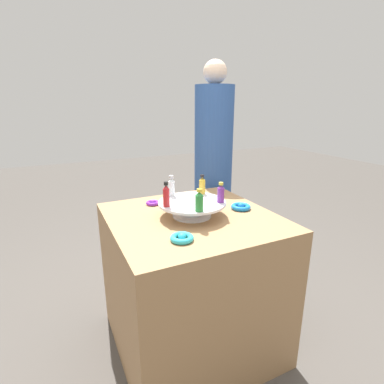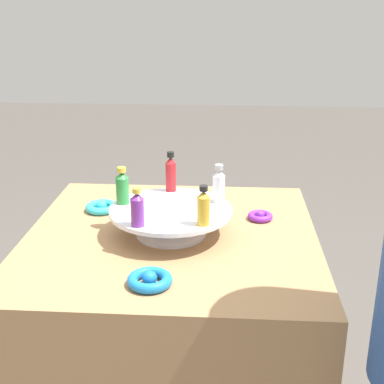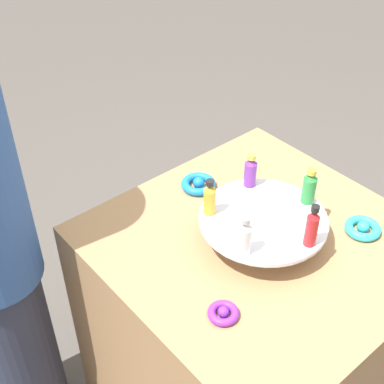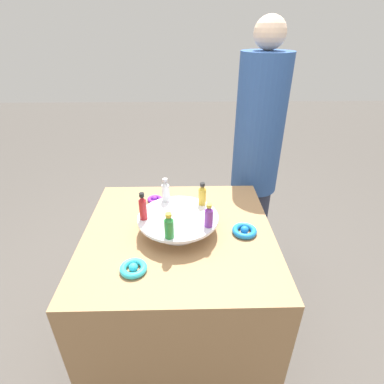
{
  "view_description": "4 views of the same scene",
  "coord_description": "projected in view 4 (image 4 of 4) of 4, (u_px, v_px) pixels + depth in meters",
  "views": [
    {
      "loc": [
        -1.3,
        0.62,
        1.35
      ],
      "look_at": [
        0.0,
        -0.0,
        0.91
      ],
      "focal_mm": 28.0,
      "sensor_mm": 36.0,
      "label": 1
    },
    {
      "loc": [
        0.15,
        -1.38,
        1.42
      ],
      "look_at": [
        0.06,
        -0.05,
        0.93
      ],
      "focal_mm": 50.0,
      "sensor_mm": 36.0,
      "label": 2
    },
    {
      "loc": [
        0.84,
        0.69,
        1.8
      ],
      "look_at": [
        0.15,
        -0.12,
        0.96
      ],
      "focal_mm": 50.0,
      "sensor_mm": 36.0,
      "label": 3
    },
    {
      "loc": [
        -1.06,
        -0.03,
        1.58
      ],
      "look_at": [
        0.08,
        -0.06,
        0.94
      ],
      "focal_mm": 28.0,
      "sensor_mm": 36.0,
      "label": 4
    }
  ],
  "objects": [
    {
      "name": "ribbon_bow_blue",
      "position": [
        244.0,
        231.0,
        1.3
      ],
      "size": [
        0.11,
        0.11,
        0.04
      ],
      "color": "blue",
      "rests_on": "party_table"
    },
    {
      "name": "bottle_red",
      "position": [
        143.0,
        207.0,
        1.23
      ],
      "size": [
        0.03,
        0.03,
        0.12
      ],
      "color": "#B21E23",
      "rests_on": "display_stand"
    },
    {
      "name": "display_stand",
      "position": [
        178.0,
        221.0,
        1.29
      ],
      "size": [
        0.35,
        0.35,
        0.08
      ],
      "color": "silver",
      "rests_on": "party_table"
    },
    {
      "name": "bottle_clear",
      "position": [
        166.0,
        191.0,
        1.37
      ],
      "size": [
        0.04,
        0.04,
        0.11
      ],
      "color": "silver",
      "rests_on": "display_stand"
    },
    {
      "name": "bottle_gold",
      "position": [
        202.0,
        195.0,
        1.34
      ],
      "size": [
        0.03,
        0.03,
        0.11
      ],
      "color": "gold",
      "rests_on": "display_stand"
    },
    {
      "name": "ribbon_bow_purple",
      "position": [
        155.0,
        199.0,
        1.53
      ],
      "size": [
        0.08,
        0.08,
        0.03
      ],
      "color": "purple",
      "rests_on": "party_table"
    },
    {
      "name": "ribbon_bow_teal",
      "position": [
        133.0,
        268.0,
        1.1
      ],
      "size": [
        0.1,
        0.1,
        0.03
      ],
      "color": "#2DB7CC",
      "rests_on": "party_table"
    },
    {
      "name": "bottle_purple",
      "position": [
        209.0,
        216.0,
        1.19
      ],
      "size": [
        0.04,
        0.04,
        0.1
      ],
      "color": "#702D93",
      "rests_on": "display_stand"
    },
    {
      "name": "person_figure",
      "position": [
        255.0,
        167.0,
        1.82
      ],
      "size": [
        0.28,
        0.28,
        1.63
      ],
      "rotation": [
        0.0,
        0.0,
        2.48
      ],
      "color": "#282D42",
      "rests_on": "ground_plane"
    },
    {
      "name": "bottle_green",
      "position": [
        169.0,
        226.0,
        1.13
      ],
      "size": [
        0.04,
        0.04,
        0.11
      ],
      "color": "#288438",
      "rests_on": "display_stand"
    },
    {
      "name": "party_table",
      "position": [
        180.0,
        294.0,
        1.51
      ],
      "size": [
        0.83,
        0.83,
        0.79
      ],
      "color": "#9E754C",
      "rests_on": "ground_plane"
    },
    {
      "name": "ground_plane",
      "position": [
        182.0,
        342.0,
        1.7
      ],
      "size": [
        12.0,
        12.0,
        0.0
      ],
      "primitive_type": "plane",
      "color": "#4C4742"
    }
  ]
}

